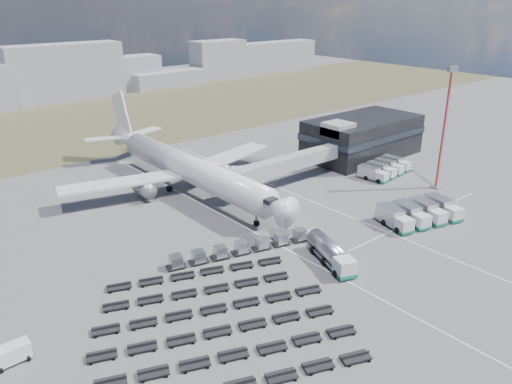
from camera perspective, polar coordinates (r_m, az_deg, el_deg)
ground at (r=84.43m, az=4.02°, el=-5.88°), size 420.00×420.00×0.00m
grass_strip at (r=176.08m, az=-21.76°, el=7.28°), size 420.00×90.00×0.01m
lane_markings at (r=92.63m, az=7.12°, el=-3.40°), size 47.12×110.00×0.01m
terminal at (r=131.10m, az=12.01°, el=6.24°), size 30.40×16.40×11.00m
jet_bridge at (r=106.25m, az=2.68°, el=2.99°), size 30.30×3.80×7.05m
airliner at (r=106.11m, az=-8.08°, el=2.91°), size 51.59×64.53×17.62m
fuel_tanker at (r=78.30m, az=8.56°, el=-6.91°), size 6.52×11.59×3.65m
pushback_tug at (r=85.97m, az=6.48°, el=-4.90°), size 3.39×2.12×1.46m
utility_van at (r=65.21m, az=-26.20°, el=-16.35°), size 4.23×2.02×2.24m
catering_truck at (r=110.99m, az=-2.00°, el=1.81°), size 2.42×5.81×2.66m
service_trucks_near at (r=96.26m, az=18.18°, el=-2.26°), size 15.77×11.28×3.16m
service_trucks_far at (r=119.37m, az=14.51°, el=2.63°), size 13.19×8.17×2.79m
uld_row at (r=80.52m, az=-1.70°, el=-6.36°), size 24.21×8.07×1.91m
baggage_dollies at (r=65.30m, az=-4.85°, el=-14.56°), size 37.05×34.77×0.82m
floodlight_mast at (r=111.27m, az=20.72°, el=6.72°), size 2.47×2.00×25.87m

